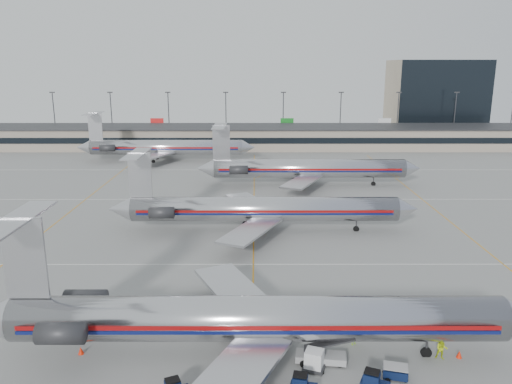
{
  "coord_description": "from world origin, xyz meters",
  "views": [
    {
      "loc": [
        0.25,
        -45.79,
        23.09
      ],
      "look_at": [
        0.35,
        27.58,
        4.5
      ],
      "focal_mm": 35.0,
      "sensor_mm": 36.0,
      "label": 1
    }
  ],
  "objects_px": {
    "uld_container": "(314,360)",
    "belt_loader": "(322,355)",
    "jet_second_row": "(258,209)",
    "jet_foreground": "(246,318)"
  },
  "relations": [
    {
      "from": "uld_container",
      "to": "belt_loader",
      "type": "height_order",
      "value": "belt_loader"
    },
    {
      "from": "jet_foreground",
      "to": "belt_loader",
      "type": "distance_m",
      "value": 6.75
    },
    {
      "from": "uld_container",
      "to": "belt_loader",
      "type": "distance_m",
      "value": 1.27
    },
    {
      "from": "jet_foreground",
      "to": "jet_second_row",
      "type": "bearing_deg",
      "value": 88.0
    },
    {
      "from": "uld_container",
      "to": "belt_loader",
      "type": "xyz_separation_m",
      "value": [
        0.75,
        1.0,
        -0.19
      ]
    },
    {
      "from": "jet_foreground",
      "to": "jet_second_row",
      "type": "xyz_separation_m",
      "value": [
        1.11,
        31.92,
        -0.14
      ]
    },
    {
      "from": "jet_foreground",
      "to": "uld_container",
      "type": "bearing_deg",
      "value": -19.63
    },
    {
      "from": "jet_second_row",
      "to": "uld_container",
      "type": "relative_size",
      "value": 22.49
    },
    {
      "from": "jet_second_row",
      "to": "belt_loader",
      "type": "height_order",
      "value": "jet_second_row"
    },
    {
      "from": "belt_loader",
      "to": "jet_foreground",
      "type": "bearing_deg",
      "value": 179.05
    }
  ]
}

